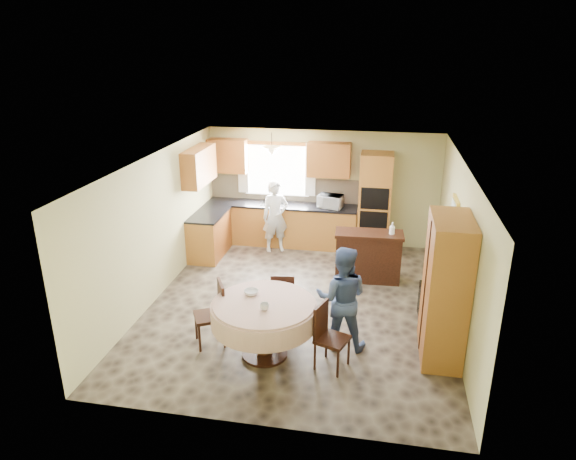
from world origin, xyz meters
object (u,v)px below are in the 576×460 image
(cupboard, at_px, (445,289))
(chair_back, at_px, (283,296))
(person_dining, at_px, (342,298))
(oven_tower, at_px, (375,203))
(chair_left, at_px, (214,310))
(dining_table, at_px, (264,314))
(sideboard, at_px, (368,258))
(person_sink, at_px, (275,217))
(chair_right, at_px, (327,333))

(cupboard, relative_size, chair_back, 2.34)
(cupboard, bearing_deg, person_dining, -178.06)
(oven_tower, height_order, cupboard, oven_tower)
(chair_left, height_order, person_dining, person_dining)
(cupboard, xyz_separation_m, dining_table, (-2.46, -0.50, -0.37))
(sideboard, xyz_separation_m, cupboard, (1.12, -2.29, 0.59))
(person_dining, bearing_deg, person_sink, -65.07)
(sideboard, distance_m, dining_table, 3.11)
(oven_tower, bearing_deg, chair_right, -96.41)
(cupboard, relative_size, person_dining, 1.32)
(chair_back, bearing_deg, oven_tower, -119.21)
(dining_table, bearing_deg, person_dining, 23.31)
(chair_left, relative_size, person_dining, 0.62)
(chair_back, bearing_deg, cupboard, 162.01)
(cupboard, height_order, dining_table, cupboard)
(oven_tower, height_order, dining_table, oven_tower)
(sideboard, relative_size, dining_table, 0.84)
(oven_tower, height_order, sideboard, oven_tower)
(sideboard, distance_m, person_sink, 2.30)
(cupboard, height_order, person_dining, cupboard)
(sideboard, relative_size, person_sink, 0.81)
(chair_back, bearing_deg, person_dining, 145.91)
(oven_tower, distance_m, person_sink, 2.10)
(cupboard, bearing_deg, chair_right, -159.67)
(chair_right, bearing_deg, sideboard, 11.29)
(oven_tower, bearing_deg, sideboard, -91.84)
(chair_right, xyz_separation_m, person_dining, (0.14, 0.53, 0.27))
(oven_tower, height_order, chair_left, oven_tower)
(person_sink, relative_size, person_dining, 0.98)
(sideboard, bearing_deg, chair_right, -101.17)
(chair_back, relative_size, person_sink, 0.58)
(chair_right, bearing_deg, dining_table, 104.99)
(oven_tower, bearing_deg, person_dining, -95.23)
(oven_tower, distance_m, chair_right, 4.41)
(cupboard, xyz_separation_m, chair_left, (-3.26, -0.30, -0.50))
(sideboard, height_order, person_sink, person_sink)
(sideboard, height_order, chair_right, chair_right)
(cupboard, bearing_deg, chair_left, -174.72)
(sideboard, relative_size, chair_right, 1.33)
(chair_back, bearing_deg, dining_table, 76.47)
(person_sink, bearing_deg, person_dining, -88.70)
(oven_tower, distance_m, chair_back, 3.64)
(oven_tower, bearing_deg, cupboard, -74.17)
(chair_right, bearing_deg, oven_tower, 13.62)
(oven_tower, relative_size, sideboard, 1.70)
(dining_table, height_order, chair_right, chair_right)
(sideboard, distance_m, cupboard, 2.62)
(person_sink, distance_m, person_dining, 3.83)
(dining_table, bearing_deg, person_sink, 99.52)
(sideboard, distance_m, person_dining, 2.39)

